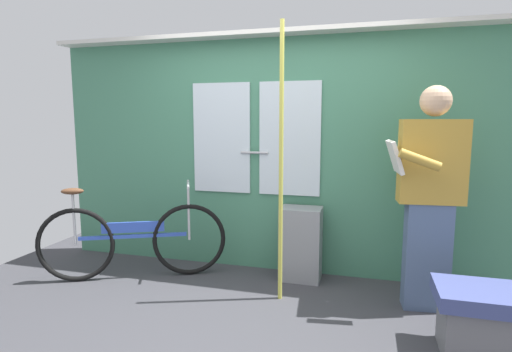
{
  "coord_description": "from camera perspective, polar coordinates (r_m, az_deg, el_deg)",
  "views": [
    {
      "loc": [
        0.88,
        -2.72,
        1.52
      ],
      "look_at": [
        -0.07,
        0.72,
        1.02
      ],
      "focal_mm": 28.51,
      "sensor_mm": 36.0,
      "label": 1
    }
  ],
  "objects": [
    {
      "name": "trash_bin_by_wall",
      "position": [
        3.94,
        6.29,
        -9.41
      ],
      "size": [
        0.38,
        0.28,
        0.7
      ],
      "primitive_type": "cube",
      "color": "gray",
      "rests_on": "ground_plane"
    },
    {
      "name": "handrail_pole",
      "position": [
        3.33,
        3.53,
        1.53
      ],
      "size": [
        0.04,
        0.04,
        2.3
      ],
      "primitive_type": "cylinder",
      "color": "#C6C14C",
      "rests_on": "ground_plane"
    },
    {
      "name": "bench_seat_corner",
      "position": [
        3.14,
        30.23,
        -17.23
      ],
      "size": [
        0.7,
        0.44,
        0.45
      ],
      "color": "#3D477F",
      "rests_on": "ground_plane"
    },
    {
      "name": "train_door_wall",
      "position": [
        4.04,
        2.65,
        3.67
      ],
      "size": [
        4.62,
        0.28,
        2.34
      ],
      "color": "#427F60",
      "rests_on": "ground_plane"
    },
    {
      "name": "bicycle_near_door",
      "position": [
        4.1,
        -16.91,
        -8.57
      ],
      "size": [
        1.61,
        0.82,
        0.92
      ],
      "rotation": [
        0.0,
        0.0,
        0.44
      ],
      "color": "black",
      "rests_on": "ground_plane"
    },
    {
      "name": "passenger_reading_newspaper",
      "position": [
        3.47,
        23.12,
        -2.3
      ],
      "size": [
        0.6,
        0.54,
        1.78
      ],
      "rotation": [
        0.0,
        0.0,
        3.24
      ],
      "color": "slate",
      "rests_on": "ground_plane"
    },
    {
      "name": "ground_plane",
      "position": [
        3.25,
        -2.41,
        -20.35
      ],
      "size": [
        5.62,
        4.03,
        0.04
      ],
      "primitive_type": "cube",
      "color": "#38383D"
    }
  ]
}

